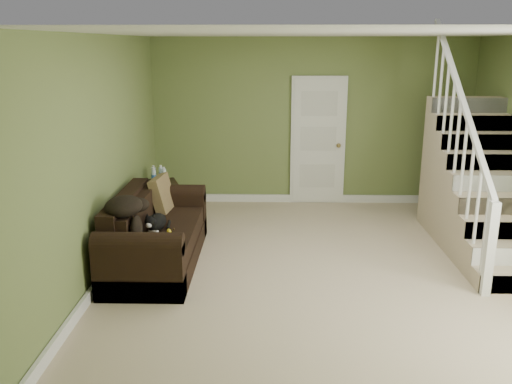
{
  "coord_description": "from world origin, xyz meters",
  "views": [
    {
      "loc": [
        -0.69,
        -5.77,
        2.51
      ],
      "look_at": [
        -0.82,
        0.21,
        0.86
      ],
      "focal_mm": 38.0,
      "sensor_mm": 36.0,
      "label": 1
    }
  ],
  "objects_px": {
    "sofa": "(154,237)",
    "banana": "(169,232)",
    "cat": "(156,223)",
    "side_table": "(161,200)"
  },
  "relations": [
    {
      "from": "sofa",
      "to": "banana",
      "type": "height_order",
      "value": "sofa"
    },
    {
      "from": "banana",
      "to": "side_table",
      "type": "bearing_deg",
      "value": 87.42
    },
    {
      "from": "banana",
      "to": "sofa",
      "type": "bearing_deg",
      "value": 116.46
    },
    {
      "from": "sofa",
      "to": "banana",
      "type": "relative_size",
      "value": 11.68
    },
    {
      "from": "side_table",
      "to": "sofa",
      "type": "bearing_deg",
      "value": -81.88
    },
    {
      "from": "sofa",
      "to": "side_table",
      "type": "bearing_deg",
      "value": 98.12
    },
    {
      "from": "sofa",
      "to": "banana",
      "type": "xyz_separation_m",
      "value": [
        0.23,
        -0.25,
        0.16
      ]
    },
    {
      "from": "banana",
      "to": "cat",
      "type": "bearing_deg",
      "value": 131.66
    },
    {
      "from": "cat",
      "to": "side_table",
      "type": "bearing_deg",
      "value": 108.47
    },
    {
      "from": "side_table",
      "to": "banana",
      "type": "distance_m",
      "value": 1.93
    }
  ]
}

